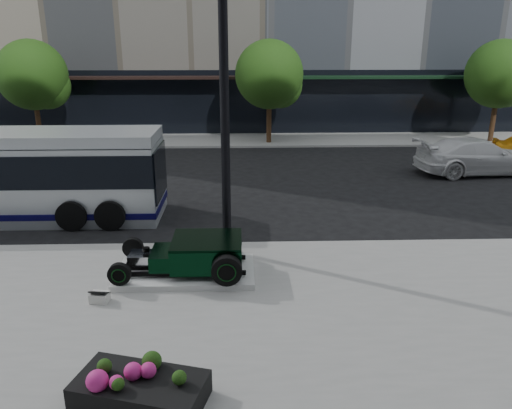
{
  "coord_description": "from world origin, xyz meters",
  "views": [
    {
      "loc": [
        -0.66,
        -15.46,
        5.7
      ],
      "look_at": [
        -0.22,
        -1.79,
        1.2
      ],
      "focal_mm": 35.0,
      "sensor_mm": 36.0,
      "label": 1
    }
  ],
  "objects_px": {
    "lamppost": "(225,121)",
    "flower_planter": "(140,388)",
    "hot_rod": "(199,253)",
    "white_sedan": "(477,156)"
  },
  "relations": [
    {
      "from": "white_sedan",
      "to": "flower_planter",
      "type": "bearing_deg",
      "value": 135.02
    },
    {
      "from": "hot_rod",
      "to": "lamppost",
      "type": "xyz_separation_m",
      "value": [
        0.67,
        1.41,
        3.05
      ]
    },
    {
      "from": "hot_rod",
      "to": "white_sedan",
      "type": "bearing_deg",
      "value": 40.91
    },
    {
      "from": "hot_rod",
      "to": "flower_planter",
      "type": "distance_m",
      "value": 4.66
    },
    {
      "from": "flower_planter",
      "to": "lamppost",
      "type": "bearing_deg",
      "value": 78.13
    },
    {
      "from": "lamppost",
      "to": "flower_planter",
      "type": "bearing_deg",
      "value": -101.87
    },
    {
      "from": "lamppost",
      "to": "white_sedan",
      "type": "height_order",
      "value": "lamppost"
    },
    {
      "from": "flower_planter",
      "to": "hot_rod",
      "type": "bearing_deg",
      "value": 82.67
    },
    {
      "from": "lamppost",
      "to": "flower_planter",
      "type": "xyz_separation_m",
      "value": [
        -1.27,
        -6.02,
        -3.38
      ]
    },
    {
      "from": "hot_rod",
      "to": "lamppost",
      "type": "relative_size",
      "value": 0.41
    }
  ]
}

